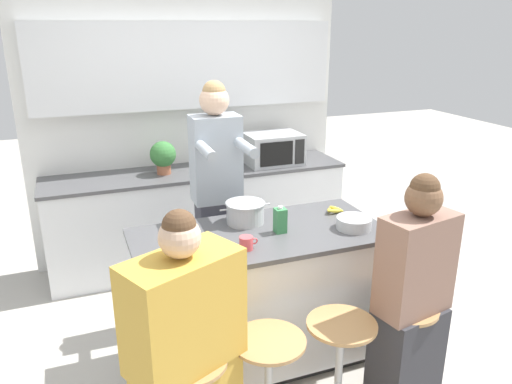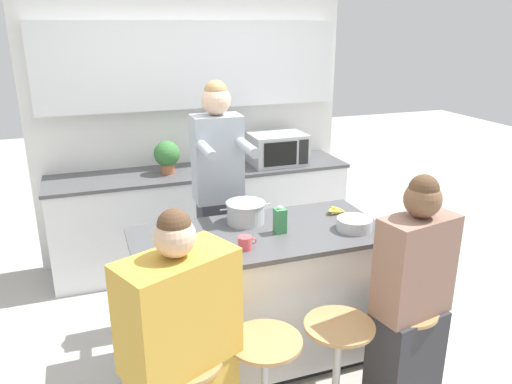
{
  "view_description": "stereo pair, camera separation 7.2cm",
  "coord_description": "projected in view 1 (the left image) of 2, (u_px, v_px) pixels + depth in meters",
  "views": [
    {
      "loc": [
        -1.06,
        -2.71,
        2.19
      ],
      "look_at": [
        0.0,
        0.08,
        1.17
      ],
      "focal_mm": 35.0,
      "sensor_mm": 36.0,
      "label": 1
    },
    {
      "loc": [
        -1.0,
        -2.73,
        2.19
      ],
      "look_at": [
        0.0,
        0.08,
        1.17
      ],
      "focal_mm": 35.0,
      "sensor_mm": 36.0,
      "label": 2
    }
  ],
  "objects": [
    {
      "name": "bar_stool_center_left",
      "position": [
        269.0,
        383.0,
        2.67
      ],
      "size": [
        0.39,
        0.39,
        0.63
      ],
      "color": "tan",
      "rests_on": "ground_plane"
    },
    {
      "name": "person_wrapped_blanket",
      "position": [
        186.0,
        357.0,
        2.4
      ],
      "size": [
        0.62,
        0.49,
        1.42
      ],
      "rotation": [
        0.0,
        0.0,
        0.42
      ],
      "color": "gold",
      "rests_on": "ground_plane"
    },
    {
      "name": "kitchen_island",
      "position": [
        260.0,
        296.0,
        3.31
      ],
      "size": [
        1.62,
        0.77,
        0.92
      ],
      "color": "black",
      "rests_on": "ground_plane"
    },
    {
      "name": "potted_plant",
      "position": [
        163.0,
        156.0,
        4.39
      ],
      "size": [
        0.23,
        0.23,
        0.29
      ],
      "color": "#A86042",
      "rests_on": "back_counter"
    },
    {
      "name": "juice_carton",
      "position": [
        280.0,
        220.0,
        3.15
      ],
      "size": [
        0.07,
        0.07,
        0.18
      ],
      "color": "#38844C",
      "rests_on": "kitchen_island"
    },
    {
      "name": "banana_bunch",
      "position": [
        334.0,
        210.0,
        3.49
      ],
      "size": [
        0.15,
        0.11,
        0.05
      ],
      "color": "yellow",
      "rests_on": "kitchen_island"
    },
    {
      "name": "back_counter",
      "position": [
        200.0,
        217.0,
        4.69
      ],
      "size": [
        2.74,
        0.59,
        0.91
      ],
      "color": "silver",
      "rests_on": "ground_plane"
    },
    {
      "name": "cooking_pot",
      "position": [
        245.0,
        213.0,
        3.3
      ],
      "size": [
        0.35,
        0.26,
        0.14
      ],
      "color": "#B7BABC",
      "rests_on": "kitchen_island"
    },
    {
      "name": "person_cooking",
      "position": [
        217.0,
        204.0,
        3.65
      ],
      "size": [
        0.36,
        0.57,
        1.82
      ],
      "rotation": [
        0.0,
        0.0,
        -0.03
      ],
      "color": "#383842",
      "rests_on": "ground_plane"
    },
    {
      "name": "bar_stool_rightmost",
      "position": [
        401.0,
        346.0,
        2.98
      ],
      "size": [
        0.39,
        0.39,
        0.63
      ],
      "color": "tan",
      "rests_on": "ground_plane"
    },
    {
      "name": "ground_plane",
      "position": [
        260.0,
        355.0,
        3.46
      ],
      "size": [
        16.0,
        16.0,
        0.0
      ],
      "primitive_type": "plane",
      "color": "#B2ADA3"
    },
    {
      "name": "coffee_cup_near",
      "position": [
        246.0,
        243.0,
        2.92
      ],
      "size": [
        0.11,
        0.08,
        0.08
      ],
      "color": "#DB4C51",
      "rests_on": "kitchen_island"
    },
    {
      "name": "wall_back",
      "position": [
        188.0,
        96.0,
        4.59
      ],
      "size": [
        2.94,
        0.22,
        2.7
      ],
      "color": "silver",
      "rests_on": "ground_plane"
    },
    {
      "name": "person_seated_near",
      "position": [
        411.0,
        305.0,
        2.85
      ],
      "size": [
        0.47,
        0.33,
        1.44
      ],
      "rotation": [
        0.0,
        0.0,
        0.19
      ],
      "color": "#333338",
      "rests_on": "ground_plane"
    },
    {
      "name": "fruit_bowl",
      "position": [
        354.0,
        223.0,
        3.22
      ],
      "size": [
        0.23,
        0.23,
        0.08
      ],
      "color": "#B7BABC",
      "rests_on": "kitchen_island"
    },
    {
      "name": "microwave",
      "position": [
        273.0,
        149.0,
        4.72
      ],
      "size": [
        0.51,
        0.4,
        0.29
      ],
      "color": "#B2B5B7",
      "rests_on": "back_counter"
    },
    {
      "name": "bar_stool_center_right",
      "position": [
        339.0,
        365.0,
        2.82
      ],
      "size": [
        0.39,
        0.39,
        0.63
      ],
      "color": "tan",
      "rests_on": "ground_plane"
    }
  ]
}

